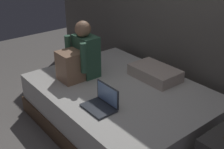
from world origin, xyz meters
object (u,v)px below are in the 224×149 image
at_px(person_sitting, 80,57).
at_px(bed, 120,107).
at_px(laptop, 102,102).
at_px(pillow, 155,73).

bearing_deg(person_sitting, bed, 22.33).
height_order(bed, person_sitting, person_sitting).
height_order(laptop, pillow, laptop).
bearing_deg(bed, pillow, 80.25).
bearing_deg(pillow, person_sitting, -130.95).
distance_m(bed, person_sitting, 0.73).
bearing_deg(bed, laptop, -63.95).
bearing_deg(laptop, person_sitting, 163.50).
height_order(person_sitting, pillow, person_sitting).
xyz_separation_m(bed, laptop, (0.20, -0.40, 0.31)).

